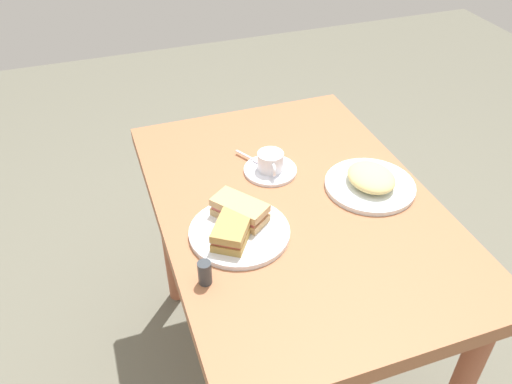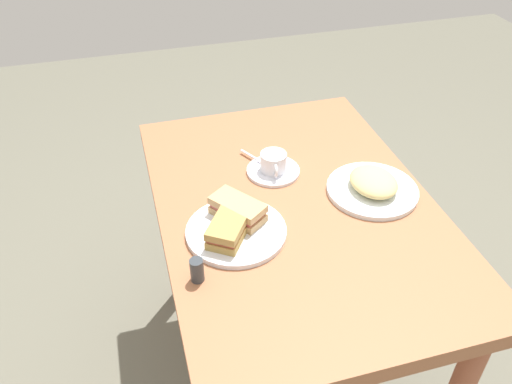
% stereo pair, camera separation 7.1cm
% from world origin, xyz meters
% --- Properties ---
extents(ground_plane, '(6.00, 6.00, 0.00)m').
position_xyz_m(ground_plane, '(0.00, 0.00, 0.00)').
color(ground_plane, '#656354').
extents(dining_table, '(1.07, 0.74, 0.78)m').
position_xyz_m(dining_table, '(0.00, 0.00, 0.67)').
color(dining_table, '#A1623F').
rests_on(dining_table, ground_plane).
extents(sandwich_plate, '(0.26, 0.26, 0.01)m').
position_xyz_m(sandwich_plate, '(0.07, -0.19, 0.78)').
color(sandwich_plate, silver).
rests_on(sandwich_plate, dining_table).
extents(sandwich_front, '(0.14, 0.13, 0.05)m').
position_xyz_m(sandwich_front, '(0.10, -0.21, 0.82)').
color(sandwich_front, '#AE8B45').
rests_on(sandwich_front, sandwich_plate).
extents(sandwich_back, '(0.16, 0.14, 0.05)m').
position_xyz_m(sandwich_back, '(0.03, -0.17, 0.82)').
color(sandwich_back, tan).
rests_on(sandwich_back, sandwich_plate).
extents(coffee_saucer, '(0.16, 0.16, 0.01)m').
position_xyz_m(coffee_saucer, '(-0.16, -0.02, 0.78)').
color(coffee_saucer, silver).
rests_on(coffee_saucer, dining_table).
extents(coffee_cup, '(0.10, 0.08, 0.05)m').
position_xyz_m(coffee_cup, '(-0.15, -0.02, 0.82)').
color(coffee_cup, silver).
rests_on(coffee_cup, coffee_saucer).
extents(spoon, '(0.09, 0.06, 0.01)m').
position_xyz_m(spoon, '(-0.22, -0.05, 0.79)').
color(spoon, silver).
rests_on(spoon, coffee_saucer).
extents(side_plate, '(0.25, 0.25, 0.01)m').
position_xyz_m(side_plate, '(0.01, 0.22, 0.78)').
color(side_plate, silver).
rests_on(side_plate, dining_table).
extents(side_food_pile, '(0.15, 0.13, 0.04)m').
position_xyz_m(side_food_pile, '(0.01, 0.22, 0.81)').
color(side_food_pile, '#D5C279').
rests_on(side_food_pile, side_plate).
extents(salt_shaker, '(0.03, 0.03, 0.06)m').
position_xyz_m(salt_shaker, '(0.20, -0.31, 0.81)').
color(salt_shaker, '#33383D').
rests_on(salt_shaker, dining_table).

